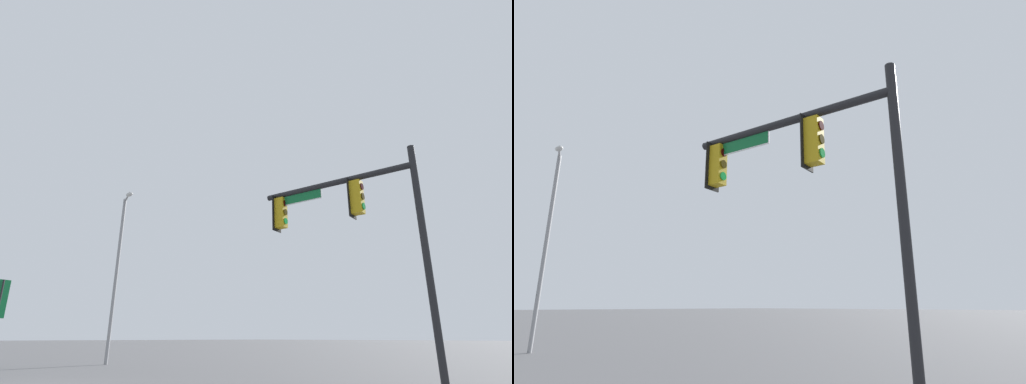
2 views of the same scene
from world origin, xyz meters
TOP-DOWN VIEW (x-y plane):
  - signal_pole_near at (-5.48, -8.18)m, footprint 5.29×1.22m
  - street_lamp at (8.70, -7.14)m, footprint 1.97×0.75m

SIDE VIEW (x-z plane):
  - signal_pole_near at x=-5.48m, z-range 1.59..8.36m
  - street_lamp at x=8.70m, z-range 0.61..9.44m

